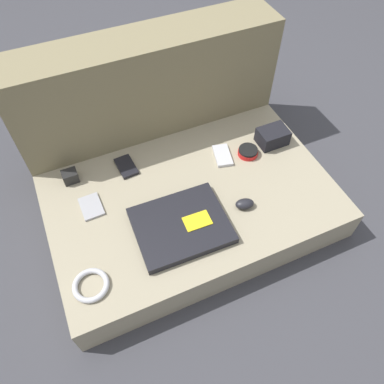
# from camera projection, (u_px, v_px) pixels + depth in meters

# --- Properties ---
(ground_plane) EXTENTS (8.00, 8.00, 0.00)m
(ground_plane) POSITION_uv_depth(u_px,v_px,m) (192.00, 216.00, 1.46)
(ground_plane) COLOR #38383D
(couch_seat) EXTENTS (1.03, 0.65, 0.14)m
(couch_seat) POSITION_uv_depth(u_px,v_px,m) (192.00, 206.00, 1.41)
(couch_seat) COLOR gray
(couch_seat) RESTS_ON ground_plane
(couch_backrest) EXTENTS (1.03, 0.20, 0.52)m
(couch_backrest) POSITION_uv_depth(u_px,v_px,m) (149.00, 98.00, 1.49)
(couch_backrest) COLOR #756B4C
(couch_backrest) RESTS_ON ground_plane
(laptop) EXTENTS (0.32, 0.26, 0.03)m
(laptop) POSITION_uv_depth(u_px,v_px,m) (181.00, 225.00, 1.26)
(laptop) COLOR black
(laptop) RESTS_ON couch_seat
(computer_mouse) EXTENTS (0.07, 0.06, 0.03)m
(computer_mouse) POSITION_uv_depth(u_px,v_px,m) (245.00, 204.00, 1.31)
(computer_mouse) COLOR black
(computer_mouse) RESTS_ON couch_seat
(speaker_puck) EXTENTS (0.08, 0.08, 0.03)m
(speaker_puck) POSITION_uv_depth(u_px,v_px,m) (248.00, 152.00, 1.46)
(speaker_puck) COLOR red
(speaker_puck) RESTS_ON couch_seat
(phone_silver) EXTENTS (0.07, 0.10, 0.01)m
(phone_silver) POSITION_uv_depth(u_px,v_px,m) (91.00, 207.00, 1.32)
(phone_silver) COLOR #99999E
(phone_silver) RESTS_ON couch_seat
(phone_black) EXTENTS (0.07, 0.11, 0.01)m
(phone_black) POSITION_uv_depth(u_px,v_px,m) (126.00, 166.00, 1.43)
(phone_black) COLOR black
(phone_black) RESTS_ON couch_seat
(phone_small) EXTENTS (0.08, 0.12, 0.01)m
(phone_small) POSITION_uv_depth(u_px,v_px,m) (223.00, 155.00, 1.46)
(phone_small) COLOR #B7B7BC
(phone_small) RESTS_ON couch_seat
(camera_pouch) EXTENTS (0.12, 0.09, 0.06)m
(camera_pouch) POSITION_uv_depth(u_px,v_px,m) (273.00, 136.00, 1.49)
(camera_pouch) COLOR black
(camera_pouch) RESTS_ON couch_seat
(charger_brick) EXTENTS (0.05, 0.05, 0.04)m
(charger_brick) POSITION_uv_depth(u_px,v_px,m) (70.00, 176.00, 1.38)
(charger_brick) COLOR black
(charger_brick) RESTS_ON couch_seat
(cable_coil) EXTENTS (0.11, 0.11, 0.02)m
(cable_coil) POSITION_uv_depth(u_px,v_px,m) (91.00, 285.00, 1.13)
(cable_coil) COLOR #B2B2B7
(cable_coil) RESTS_ON couch_seat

